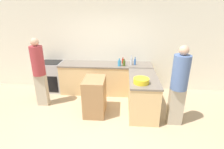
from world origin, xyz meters
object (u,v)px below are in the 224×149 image
range_oven (53,76)px  vinegar_bottle_clear (131,61)px  olive_oil_bottle (124,63)px  hot_sauce_bottle (123,61)px  person_at_peninsula (179,84)px  dish_soap_bottle (119,63)px  mixing_bowl (141,81)px  water_bottle_blue (135,62)px  island_table (95,96)px  person_by_range (39,70)px

range_oven → vinegar_bottle_clear: (2.44, -0.06, 0.57)m
olive_oil_bottle → hot_sauce_bottle: bearing=98.9°
olive_oil_bottle → person_at_peninsula: person_at_peninsula is taller
dish_soap_bottle → person_at_peninsula: person_at_peninsula is taller
mixing_bowl → person_at_peninsula: bearing=-7.0°
water_bottle_blue → olive_oil_bottle: bearing=-158.5°
dish_soap_bottle → hot_sauce_bottle: (0.10, 0.27, -0.01)m
island_table → range_oven: bearing=142.2°
person_by_range → island_table: bearing=-11.5°
vinegar_bottle_clear → water_bottle_blue: (0.11, 0.01, -0.02)m
island_table → water_bottle_blue: (1.01, 1.14, 0.56)m
range_oven → water_bottle_blue: 2.61m
hot_sauce_bottle → person_by_range: 2.34m
hot_sauce_bottle → island_table: bearing=-117.6°
island_table → vinegar_bottle_clear: vinegar_bottle_clear is taller
hot_sauce_bottle → person_at_peninsula: size_ratio=0.10×
dish_soap_bottle → person_by_range: bearing=-161.1°
dish_soap_bottle → olive_oil_bottle: 0.14m
range_oven → water_bottle_blue: size_ratio=4.04×
mixing_bowl → olive_oil_bottle: (-0.39, 1.22, 0.02)m
mixing_bowl → vinegar_bottle_clear: vinegar_bottle_clear is taller
island_table → hot_sauce_bottle: (0.66, 1.26, 0.54)m
olive_oil_bottle → person_at_peninsula: size_ratio=0.11×
island_table → person_at_peninsula: bearing=-9.0°
water_bottle_blue → person_by_range: bearing=-161.2°
olive_oil_bottle → person_by_range: size_ratio=0.11×
dish_soap_bottle → olive_oil_bottle: bearing=9.3°
mixing_bowl → person_at_peninsula: size_ratio=0.19×
mixing_bowl → person_at_peninsula: (0.78, -0.10, -0.01)m
vinegar_bottle_clear → hot_sauce_bottle: (-0.25, 0.13, -0.04)m
range_oven → mixing_bowl: (2.62, -1.39, 0.52)m
water_bottle_blue → person_at_peninsula: size_ratio=0.13×
dish_soap_bottle → person_by_range: (-2.03, -0.70, -0.02)m
mixing_bowl → water_bottle_blue: size_ratio=1.49×
mixing_bowl → person_at_peninsula: 0.79m
hot_sauce_bottle → person_by_range: bearing=-155.7°
person_at_peninsula → vinegar_bottle_clear: bearing=123.9°
dish_soap_bottle → olive_oil_bottle: (0.14, 0.02, -0.01)m
water_bottle_blue → person_by_range: (-2.48, -0.84, -0.02)m
island_table → dish_soap_bottle: (0.56, 1.00, 0.56)m
island_table → mixing_bowl: size_ratio=2.65×
range_oven → person_by_range: person_by_range is taller
hot_sauce_bottle → vinegar_bottle_clear: bearing=-27.7°
person_by_range → hot_sauce_bottle: bearing=24.3°
range_oven → hot_sauce_bottle: bearing=1.8°
dish_soap_bottle → person_by_range: person_by_range is taller
range_oven → person_at_peninsula: 3.75m
island_table → hot_sauce_bottle: size_ratio=5.02×
olive_oil_bottle → dish_soap_bottle: bearing=-170.7°
dish_soap_bottle → person_at_peninsula: 1.84m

